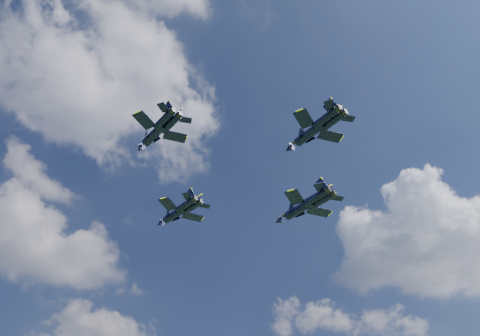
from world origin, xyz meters
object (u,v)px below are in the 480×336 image
Objects in this scene: jet_lead at (174,215)px; jet_left at (153,135)px; jet_right at (298,210)px; jet_slot at (308,134)px.

jet_lead is 1.10× the size of jet_left.
jet_lead is at bearing 130.74° from jet_right.
jet_left is 36.51m from jet_right.
jet_lead is 38.09m from jet_slot.
jet_lead reaches higher than jet_right.
jet_lead is at bearing 95.60° from jet_slot.
jet_left is at bearing 140.26° from jet_slot.
jet_right is (35.32, 9.23, 0.06)m from jet_left.
jet_lead reaches higher than jet_slot.
jet_lead is 26.79m from jet_left.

